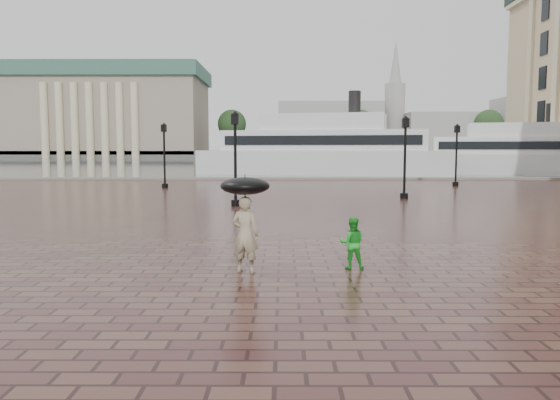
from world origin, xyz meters
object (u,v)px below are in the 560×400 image
child_pedestrian (352,243)px  ferry_far (522,153)px  ferry_near (324,150)px  adult_pedestrian (245,234)px  street_lamps (319,156)px

child_pedestrian → ferry_far: bearing=-113.7°
ferry_near → child_pedestrian: bearing=-79.9°
adult_pedestrian → child_pedestrian: bearing=-154.4°
adult_pedestrian → ferry_far: 52.45m
adult_pedestrian → ferry_near: size_ratio=0.06×
ferry_near → ferry_far: 20.84m
street_lamps → child_pedestrian: street_lamps is taller
street_lamps → adult_pedestrian: size_ratio=12.44×
child_pedestrian → ferry_near: 45.03m
child_pedestrian → adult_pedestrian: bearing=12.5°
ferry_far → street_lamps: bearing=-119.8°
street_lamps → ferry_near: bearing=84.9°
street_lamps → adult_pedestrian: bearing=-98.1°
street_lamps → ferry_near: (2.10, 23.71, 0.26)m
street_lamps → child_pedestrian: 21.26m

